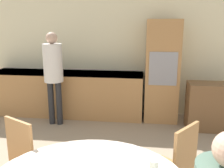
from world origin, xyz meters
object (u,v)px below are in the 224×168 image
at_px(chair_far_left, 13,166).
at_px(chair_far_right, 175,167).
at_px(person_standing, 53,69).
at_px(oven_unit, 162,71).
at_px(cup, 154,165).
at_px(sideboard, 218,107).

height_order(chair_far_left, chair_far_right, same).
relative_size(chair_far_right, person_standing, 0.57).
bearing_deg(person_standing, chair_far_right, -47.33).
relative_size(oven_unit, person_standing, 1.13).
height_order(oven_unit, chair_far_right, oven_unit).
bearing_deg(person_standing, oven_unit, 14.86).
distance_m(oven_unit, person_standing, 2.02).
height_order(chair_far_left, cup, chair_far_left).
bearing_deg(oven_unit, chair_far_right, -90.37).
height_order(chair_far_right, person_standing, person_standing).
distance_m(chair_far_right, cup, 0.56).
bearing_deg(cup, person_standing, 123.95).
xyz_separation_m(chair_far_right, person_standing, (-1.93, 2.10, 0.51)).
height_order(sideboard, chair_far_right, chair_far_right).
xyz_separation_m(sideboard, person_standing, (-2.93, -0.14, 0.63)).
xyz_separation_m(chair_far_left, chair_far_right, (1.51, 0.18, 0.00)).
xyz_separation_m(chair_far_left, cup, (1.28, -0.26, 0.27)).
relative_size(sideboard, chair_far_left, 1.11).
bearing_deg(chair_far_right, sideboard, -166.62).
height_order(oven_unit, chair_far_left, oven_unit).
xyz_separation_m(sideboard, chair_far_right, (-0.99, -2.23, 0.12)).
relative_size(person_standing, cup, 21.18).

